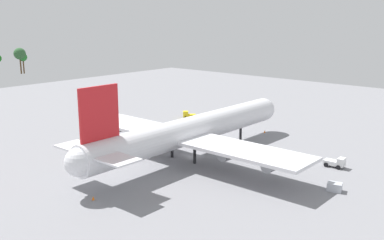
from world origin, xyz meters
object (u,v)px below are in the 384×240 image
at_px(baggage_tug, 188,115).
at_px(safety_cone_nose, 265,131).
at_px(cargo_container_aft, 335,187).
at_px(safety_cone_tail, 93,198).
at_px(fuel_truck, 336,162).
at_px(cargo_airplane, 191,131).

height_order(baggage_tug, safety_cone_nose, baggage_tug).
distance_m(baggage_tug, cargo_container_aft, 70.29).
bearing_deg(safety_cone_tail, baggage_tug, 26.89).
distance_m(fuel_truck, cargo_container_aft, 14.69).
height_order(cargo_container_aft, safety_cone_tail, cargo_container_aft).
distance_m(cargo_airplane, safety_cone_tail, 32.00).
height_order(fuel_truck, cargo_container_aft, fuel_truck).
distance_m(cargo_container_aft, safety_cone_nose, 45.08).
distance_m(cargo_airplane, baggage_tug, 43.15).
bearing_deg(cargo_airplane, cargo_container_aft, -86.14).
bearing_deg(fuel_truck, safety_cone_nose, 60.73).
relative_size(fuel_truck, safety_cone_tail, 6.12).
bearing_deg(safety_cone_nose, safety_cone_tail, -178.15).
height_order(baggage_tug, safety_cone_tail, baggage_tug).
bearing_deg(baggage_tug, safety_cone_nose, -89.51).
height_order(cargo_airplane, safety_cone_nose, cargo_airplane).
relative_size(baggage_tug, fuel_truck, 0.96).
height_order(baggage_tug, fuel_truck, fuel_truck).
xyz_separation_m(fuel_truck, safety_cone_tail, (-47.15, 26.42, -0.77)).
distance_m(cargo_airplane, fuel_truck, 33.96).
bearing_deg(cargo_container_aft, safety_cone_tail, 136.35).
relative_size(cargo_airplane, safety_cone_tail, 92.97).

